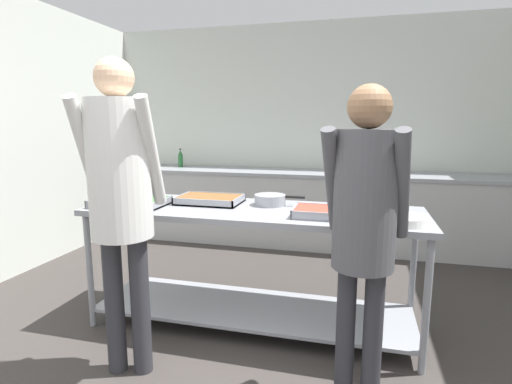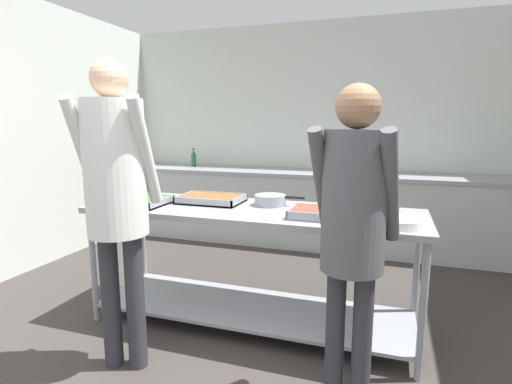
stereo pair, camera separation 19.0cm
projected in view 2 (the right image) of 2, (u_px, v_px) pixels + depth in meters
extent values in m
cube|color=silver|center=(316.00, 133.00, 4.96)|extent=(5.04, 0.06, 2.65)
cube|color=silver|center=(33.00, 136.00, 3.95)|extent=(0.06, 3.93, 2.65)
cube|color=#A8A8A8|center=(309.00, 210.00, 4.76)|extent=(4.88, 0.62, 0.85)
cube|color=gray|center=(310.00, 173.00, 4.69)|extent=(4.88, 0.65, 0.04)
cube|color=black|center=(386.00, 176.00, 4.42)|extent=(0.52, 0.38, 0.02)
cube|color=gray|center=(251.00, 211.00, 2.78)|extent=(2.33, 0.72, 0.04)
cube|color=gray|center=(252.00, 308.00, 2.90)|extent=(2.25, 0.64, 0.02)
cylinder|color=gray|center=(93.00, 267.00, 2.91)|extent=(0.04, 0.04, 0.82)
cylinder|color=gray|center=(423.00, 313.00, 2.21)|extent=(0.04, 0.04, 0.82)
cylinder|color=gray|center=(143.00, 243.00, 3.49)|extent=(0.04, 0.04, 0.82)
cylinder|color=gray|center=(416.00, 273.00, 2.80)|extent=(0.04, 0.04, 0.82)
cube|color=gray|center=(133.00, 203.00, 2.92)|extent=(0.50, 0.34, 0.01)
cube|color=#387A38|center=(133.00, 200.00, 2.92)|extent=(0.47, 0.32, 0.04)
cube|color=gray|center=(119.00, 205.00, 2.76)|extent=(0.50, 0.01, 0.05)
cube|color=gray|center=(146.00, 197.00, 3.07)|extent=(0.50, 0.01, 0.05)
cube|color=gray|center=(105.00, 199.00, 2.99)|extent=(0.01, 0.34, 0.05)
cube|color=gray|center=(162.00, 203.00, 2.84)|extent=(0.01, 0.34, 0.05)
cube|color=gray|center=(211.00, 202.00, 2.99)|extent=(0.46, 0.32, 0.01)
cube|color=brown|center=(211.00, 198.00, 2.98)|extent=(0.44, 0.30, 0.04)
cube|color=gray|center=(202.00, 203.00, 2.84)|extent=(0.46, 0.01, 0.05)
cube|color=gray|center=(219.00, 195.00, 3.13)|extent=(0.46, 0.01, 0.05)
cube|color=gray|center=(184.00, 197.00, 3.05)|extent=(0.01, 0.32, 0.05)
cube|color=gray|center=(239.00, 201.00, 2.91)|extent=(0.01, 0.32, 0.05)
cylinder|color=gray|center=(270.00, 200.00, 2.88)|extent=(0.23, 0.23, 0.08)
cylinder|color=#B7472D|center=(270.00, 196.00, 2.87)|extent=(0.20, 0.20, 0.01)
cylinder|color=black|center=(295.00, 198.00, 2.82)|extent=(0.14, 0.02, 0.02)
cube|color=gray|center=(330.00, 217.00, 2.49)|extent=(0.50, 0.29, 0.01)
cube|color=#B23D2D|center=(330.00, 213.00, 2.49)|extent=(0.47, 0.26, 0.04)
cube|color=gray|center=(327.00, 219.00, 2.36)|extent=(0.50, 0.01, 0.05)
cube|color=gray|center=(333.00, 209.00, 2.62)|extent=(0.50, 0.01, 0.05)
cube|color=gray|center=(292.00, 211.00, 2.57)|extent=(0.01, 0.29, 0.05)
cube|color=gray|center=(370.00, 217.00, 2.41)|extent=(0.01, 0.29, 0.05)
cylinder|color=white|center=(402.00, 225.00, 2.30)|extent=(0.28, 0.28, 0.01)
cylinder|color=white|center=(402.00, 223.00, 2.30)|extent=(0.27, 0.27, 0.01)
cylinder|color=white|center=(402.00, 221.00, 2.30)|extent=(0.27, 0.27, 0.01)
cylinder|color=white|center=(402.00, 219.00, 2.30)|extent=(0.27, 0.27, 0.01)
cylinder|color=#2D2D33|center=(335.00, 335.00, 2.06)|extent=(0.10, 0.10, 0.74)
cylinder|color=#2D2D33|center=(362.00, 342.00, 1.99)|extent=(0.10, 0.10, 0.74)
cylinder|color=#4C4C51|center=(322.00, 183.00, 1.97)|extent=(0.12, 0.32, 0.56)
cylinder|color=#4C4C51|center=(391.00, 188.00, 1.82)|extent=(0.12, 0.32, 0.56)
cylinder|color=#4C4C51|center=(354.00, 202.00, 1.91)|extent=(0.31, 0.31, 0.68)
sphere|color=#8C6647|center=(358.00, 106.00, 1.83)|extent=(0.21, 0.21, 0.21)
cylinder|color=#2D2D33|center=(111.00, 300.00, 2.37)|extent=(0.11, 0.11, 0.82)
cylinder|color=#2D2D33|center=(135.00, 302.00, 2.35)|extent=(0.11, 0.11, 0.82)
cylinder|color=silver|center=(83.00, 152.00, 2.23)|extent=(0.14, 0.34, 0.61)
cylinder|color=silver|center=(145.00, 152.00, 2.19)|extent=(0.14, 0.34, 0.61)
cylinder|color=silver|center=(115.00, 168.00, 2.22)|extent=(0.34, 0.34, 0.76)
sphere|color=tan|center=(110.00, 78.00, 2.14)|extent=(0.21, 0.21, 0.21)
cylinder|color=#23602D|center=(194.00, 160.00, 5.25)|extent=(0.06, 0.06, 0.16)
cone|color=#23602D|center=(194.00, 152.00, 5.23)|extent=(0.05, 0.05, 0.06)
cylinder|color=black|center=(193.00, 149.00, 5.22)|extent=(0.03, 0.03, 0.02)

